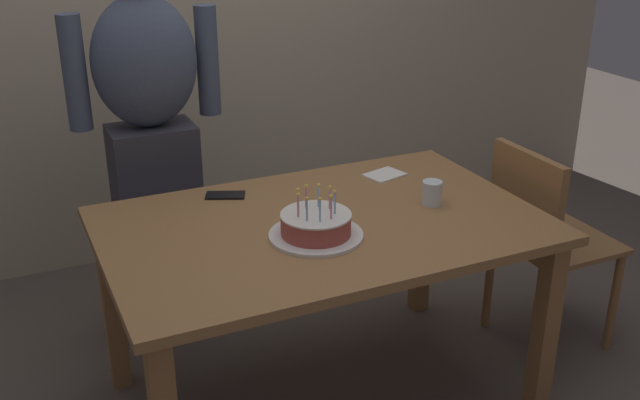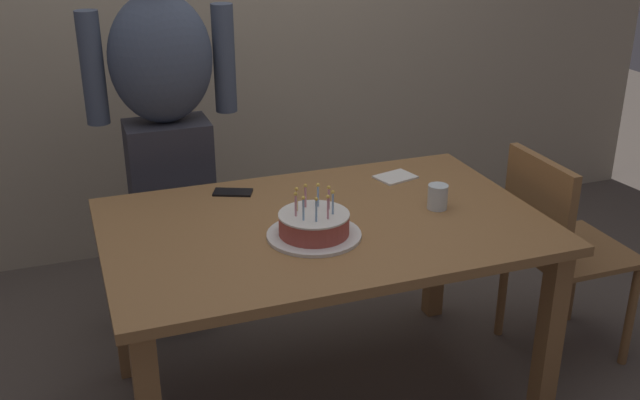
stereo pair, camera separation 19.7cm
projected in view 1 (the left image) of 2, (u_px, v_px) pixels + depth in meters
The scene contains 8 objects.
ground_plane at pixel (322, 396), 2.85m from camera, with size 10.00×10.00×0.00m, color #564C44.
dining_table at pixel (323, 246), 2.60m from camera, with size 1.50×0.96×0.74m.
birthday_cake at pixel (316, 226), 2.43m from camera, with size 0.31×0.31×0.17m.
water_glass_near at pixel (432, 193), 2.68m from camera, with size 0.07×0.07×0.09m, color silver.
cell_phone at pixel (225, 195), 2.77m from camera, with size 0.14×0.07×0.01m, color black.
napkin_stack at pixel (385, 175), 2.96m from camera, with size 0.15×0.11×0.01m, color white.
person_man_bearded at pixel (151, 137), 2.99m from camera, with size 0.61×0.27×1.66m.
dining_chair at pixel (541, 233), 3.00m from camera, with size 0.42×0.42×0.87m.
Camera 1 is at (-0.99, -2.11, 1.80)m, focal length 41.77 mm.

